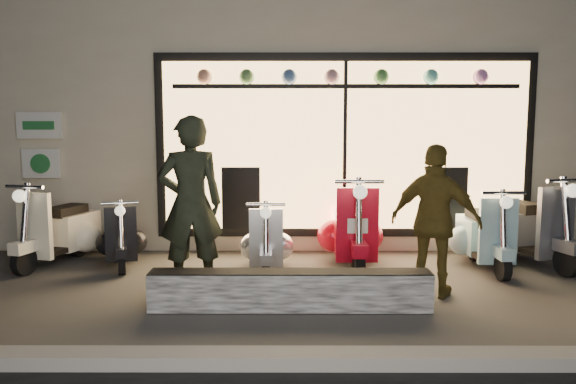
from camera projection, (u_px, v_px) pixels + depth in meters
The scene contains 12 objects.
ground at pixel (289, 291), 6.34m from camera, with size 40.00×40.00×0.00m, color #383533.
kerb at pixel (289, 359), 4.35m from camera, with size 40.00×0.25×0.12m, color slate.
shop_building at pixel (289, 112), 11.03m from camera, with size 10.20×6.23×4.20m.
graffiti_barrier at pixel (290, 290), 5.67m from camera, with size 2.83×0.28×0.40m, color black.
scooter_silver at pixel (267, 241), 7.25m from camera, with size 0.42×1.27×0.91m.
scooter_red at pixel (352, 229), 7.52m from camera, with size 0.52×1.61×1.16m.
scooter_black at pixel (121, 237), 7.55m from camera, with size 0.62×1.23×0.88m.
scooter_cream at pixel (64, 230), 7.67m from camera, with size 0.76×1.51×1.07m.
scooter_blue at pixel (482, 235), 7.42m from camera, with size 0.46×1.43×1.03m.
scooter_grey at pixel (522, 228), 7.65m from camera, with size 0.83×1.62×1.16m.
man at pixel (191, 204), 6.27m from camera, with size 0.72×0.47×1.97m, color black.
woman at pixel (435, 221), 6.04m from camera, with size 0.97×0.40×1.66m, color brown.
Camera 1 is at (-0.00, -6.16, 1.87)m, focal length 35.00 mm.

